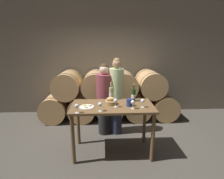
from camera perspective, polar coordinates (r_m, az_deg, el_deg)
ground_plane at (r=3.53m, az=0.12°, el=-19.55°), size 10.00×10.00×0.00m
stone_wall_back at (r=5.08m, az=-1.06°, el=10.35°), size 10.00×0.12×3.20m
barrel_stack at (r=4.71m, az=-0.81°, el=-2.28°), size 3.60×0.90×1.31m
tasting_table at (r=3.15m, az=0.12°, el=-7.53°), size 1.46×0.74×0.93m
person_left at (r=3.84m, az=-2.54°, el=-3.21°), size 0.34×0.34×1.59m
person_right at (r=3.83m, az=1.47°, el=-2.16°), size 0.31×0.31×1.71m
wine_bottle_red at (r=3.32m, az=7.03°, el=-1.83°), size 0.08×0.08×0.33m
wine_bottle_white at (r=3.38m, az=-0.31°, el=-1.31°), size 0.08×0.08×0.34m
blue_crock at (r=3.06m, az=5.70°, el=-4.16°), size 0.11×0.11×0.13m
bread_basket at (r=3.14m, az=-0.37°, el=-3.93°), size 0.21×0.21×0.13m
cheese_plate at (r=3.03m, az=-8.25°, el=-5.63°), size 0.25×0.25×0.04m
wine_glass_far_left at (r=2.79m, az=-11.48°, el=-5.41°), size 0.07×0.07×0.15m
wine_glass_left at (r=2.81m, az=-3.92°, el=-4.96°), size 0.07×0.07×0.15m
wine_glass_center at (r=2.99m, az=1.17°, el=-3.73°), size 0.07×0.07×0.15m
wine_glass_right at (r=2.93m, az=6.79°, el=-4.24°), size 0.07×0.07×0.15m
wine_glass_far_right at (r=3.01m, az=9.96°, el=-3.79°), size 0.07×0.07×0.15m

